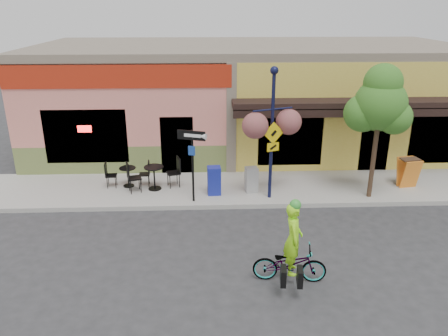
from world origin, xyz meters
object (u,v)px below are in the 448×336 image
(bicycle, at_px, (289,264))
(cyclist_rider, at_px, (293,248))
(building, at_px, (248,95))
(lamp_post, at_px, (272,135))
(street_tree, at_px, (377,132))
(newspaper_box_blue, at_px, (214,181))
(newspaper_box_grey, at_px, (251,180))
(one_way_sign, at_px, (193,167))

(bicycle, bearing_deg, cyclist_rider, -83.20)
(building, bearing_deg, cyclist_rider, -89.82)
(lamp_post, relative_size, street_tree, 0.97)
(bicycle, distance_m, newspaper_box_blue, 5.03)
(lamp_post, bearing_deg, building, 70.92)
(newspaper_box_grey, relative_size, street_tree, 0.19)
(one_way_sign, bearing_deg, bicycle, -42.08)
(newspaper_box_blue, bearing_deg, newspaper_box_grey, 3.55)
(bicycle, height_order, street_tree, street_tree)
(street_tree, bearing_deg, bicycle, -128.44)
(building, height_order, cyclist_rider, building)
(building, bearing_deg, newspaper_box_grey, -94.05)
(newspaper_box_blue, xyz_separation_m, newspaper_box_grey, (1.26, 0.17, -0.05))
(bicycle, distance_m, one_way_sign, 4.90)
(newspaper_box_grey, bearing_deg, bicycle, -94.43)
(one_way_sign, bearing_deg, building, 89.38)
(bicycle, height_order, newspaper_box_grey, newspaper_box_grey)
(bicycle, bearing_deg, building, 6.72)
(building, xyz_separation_m, lamp_post, (0.13, -6.45, 0.03))
(street_tree, bearing_deg, building, 117.77)
(lamp_post, height_order, newspaper_box_blue, lamp_post)
(lamp_post, bearing_deg, newspaper_box_grey, 117.54)
(street_tree, bearing_deg, one_way_sign, -178.67)
(one_way_sign, xyz_separation_m, newspaper_box_blue, (0.67, 0.53, -0.71))
(bicycle, xyz_separation_m, street_tree, (3.45, 4.34, 1.89))
(cyclist_rider, distance_m, street_tree, 5.71)
(building, relative_size, cyclist_rider, 10.52)
(newspaper_box_blue, distance_m, newspaper_box_grey, 1.27)
(building, bearing_deg, street_tree, -62.23)
(lamp_post, bearing_deg, one_way_sign, 164.30)
(building, bearing_deg, lamp_post, -88.84)
(bicycle, relative_size, cyclist_rider, 0.99)
(building, xyz_separation_m, street_tree, (3.43, -6.52, 0.09))
(building, xyz_separation_m, cyclist_rider, (0.03, -10.86, -1.38))
(one_way_sign, bearing_deg, lamp_post, 23.41)
(one_way_sign, bearing_deg, street_tree, 20.20)
(one_way_sign, relative_size, newspaper_box_blue, 2.48)
(bicycle, distance_m, lamp_post, 4.77)
(bicycle, height_order, one_way_sign, one_way_sign)
(building, height_order, newspaper_box_blue, building)
(lamp_post, bearing_deg, newspaper_box_blue, 149.23)
(newspaper_box_grey, bearing_deg, building, 76.79)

